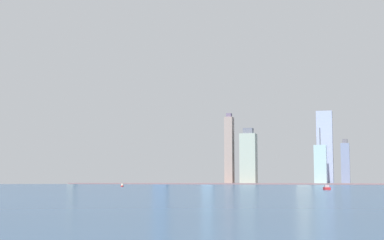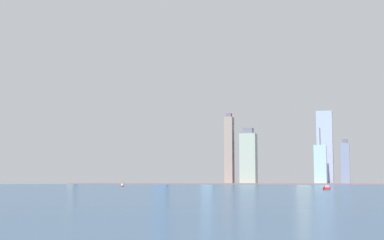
{
  "view_description": "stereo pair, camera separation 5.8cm",
  "coord_description": "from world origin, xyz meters",
  "views": [
    {
      "loc": [
        223.06,
        -426.06,
        8.9
      ],
      "look_at": [
        -48.74,
        486.7,
        106.98
      ],
      "focal_mm": 53.61,
      "sensor_mm": 36.0,
      "label": 1
    },
    {
      "loc": [
        223.12,
        -426.04,
        8.9
      ],
      "look_at": [
        -48.74,
        486.7,
        106.98
      ],
      "focal_mm": 53.61,
      "sensor_mm": 36.0,
      "label": 2
    }
  ],
  "objects": [
    {
      "name": "ground_plane",
      "position": [
        0.0,
        0.0,
        0.0
      ],
      "size": [
        6000.0,
        6000.0,
        0.0
      ],
      "primitive_type": "plane",
      "color": "navy"
    },
    {
      "name": "boat_1",
      "position": [
        194.01,
        61.57,
        1.43
      ],
      "size": [
        7.1,
        13.51,
        3.83
      ],
      "rotation": [
        0.0,
        0.0,
        1.76
      ],
      "color": "#AE2226",
      "rests_on": "ground"
    },
    {
      "name": "skyscraper_10",
      "position": [
        162.84,
        561.25,
        61.36
      ],
      "size": [
        26.07,
        21.45,
        122.72
      ],
      "color": "#94A2C8",
      "rests_on": "ground"
    },
    {
      "name": "skyscraper_5",
      "position": [
        -125.75,
        547.99,
        81.39
      ],
      "size": [
        25.97,
        12.93,
        162.78
      ],
      "color": "slate",
      "rests_on": "ground"
    },
    {
      "name": "skyscraper_3",
      "position": [
        195.64,
        559.64,
        35.17
      ],
      "size": [
        13.82,
        26.8,
        74.71
      ],
      "color": "slate",
      "rests_on": "ground"
    },
    {
      "name": "airplane",
      "position": [
        -60.06,
        541.86,
        177.31
      ],
      "size": [
        24.11,
        25.11,
        7.45
      ],
      "rotation": [
        0.0,
        0.0,
        0.63
      ],
      "color": "silver"
    },
    {
      "name": "skyscraper_0",
      "position": [
        26.82,
        611.41,
        20.32
      ],
      "size": [
        22.62,
        25.25,
        65.68
      ],
      "color": "#BAAC97",
      "rests_on": "ground"
    },
    {
      "name": "boat_2",
      "position": [
        -43.33,
        186.73,
        1.27
      ],
      "size": [
        3.76,
        7.76,
        3.56
      ],
      "rotation": [
        0.0,
        0.0,
        1.8
      ],
      "color": "#B21E20",
      "rests_on": "ground"
    },
    {
      "name": "waterfront_pier",
      "position": [
        0.0,
        511.54,
        1.01
      ],
      "size": [
        940.52,
        70.74,
        2.02
      ],
      "primitive_type": "cube",
      "color": "#74595C",
      "rests_on": "ground"
    },
    {
      "name": "skyscraper_8",
      "position": [
        -325.99,
        591.97,
        41.85
      ],
      "size": [
        13.16,
        15.3,
        90.67
      ],
      "color": "#959D88",
      "rests_on": "ground"
    },
    {
      "name": "skyscraper_11",
      "position": [
        -47.98,
        586.41,
        67.44
      ],
      "size": [
        20.61,
        15.5,
        134.87
      ],
      "color": "#8EB1C7",
      "rests_on": "ground"
    },
    {
      "name": "skyscraper_4",
      "position": [
        9.11,
        511.7,
        57.43
      ],
      "size": [
        13.68,
        16.82,
        118.93
      ],
      "color": "gray",
      "rests_on": "ground"
    },
    {
      "name": "skyscraper_2",
      "position": [
        158.19,
        515.03,
        31.49
      ],
      "size": [
        19.3,
        25.28,
        91.15
      ],
      "color": "#97BABC",
      "rests_on": "ground"
    },
    {
      "name": "skyscraper_1",
      "position": [
        122.96,
        613.55,
        75.38
      ],
      "size": [
        26.25,
        26.11,
        157.33
      ],
      "color": "beige",
      "rests_on": "ground"
    },
    {
      "name": "skyscraper_6",
      "position": [
        42.25,
        508.45,
        43.51
      ],
      "size": [
        26.4,
        22.1,
        92.77
      ],
      "color": "#95A294",
      "rests_on": "ground"
    }
  ]
}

